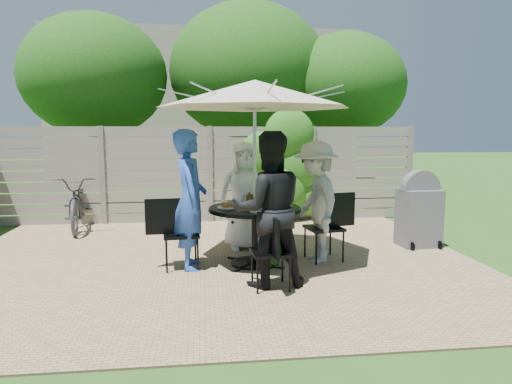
{
  "coord_description": "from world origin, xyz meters",
  "views": [
    {
      "loc": [
        -0.15,
        -5.75,
        1.75
      ],
      "look_at": [
        0.56,
        0.25,
        0.94
      ],
      "focal_mm": 32.0,
      "sensor_mm": 36.0,
      "label": 1
    }
  ],
  "objects": [
    {
      "name": "person_left",
      "position": [
        -0.31,
        -0.01,
        0.89
      ],
      "size": [
        0.47,
        0.68,
        1.78
      ],
      "primitive_type": "imported",
      "rotation": [
        0.0,
        0.0,
        7.92
      ],
      "color": "#284EAF",
      "rests_on": "ground"
    },
    {
      "name": "glass_right",
      "position": [
        0.77,
        0.17,
        0.85
      ],
      "size": [
        0.07,
        0.07,
        0.14
      ],
      "primitive_type": "cylinder",
      "color": "silver",
      "rests_on": "patio_table"
    },
    {
      "name": "plate_left",
      "position": [
        0.16,
        0.02,
        0.8
      ],
      "size": [
        0.26,
        0.26,
        0.06
      ],
      "color": "white",
      "rests_on": "patio_table"
    },
    {
      "name": "backyard_envelope",
      "position": [
        0.09,
        10.29,
        2.61
      ],
      "size": [
        60.0,
        60.0,
        5.0
      ],
      "color": "#2E571B",
      "rests_on": "ground"
    },
    {
      "name": "chair_left",
      "position": [
        -0.44,
        -0.02,
        0.28
      ],
      "size": [
        0.68,
        0.48,
        0.92
      ],
      "rotation": [
        0.0,
        0.0,
        6.38
      ],
      "color": "black",
      "rests_on": "ground"
    },
    {
      "name": "patio_table",
      "position": [
        0.52,
        0.05,
        0.54
      ],
      "size": [
        1.26,
        1.26,
        0.78
      ],
      "rotation": [
        0.0,
        0.0,
        0.07
      ],
      "color": "black",
      "rests_on": "ground"
    },
    {
      "name": "person_right",
      "position": [
        1.35,
        0.11,
        0.82
      ],
      "size": [
        0.68,
        1.09,
        1.63
      ],
      "primitive_type": "imported",
      "rotation": [
        0.0,
        0.0,
        4.78
      ],
      "color": "#ABADA8",
      "rests_on": "ground"
    },
    {
      "name": "chair_back",
      "position": [
        0.45,
        1.01,
        0.26
      ],
      "size": [
        0.46,
        0.65,
        0.87
      ],
      "rotation": [
        0.0,
        0.0,
        4.81
      ],
      "color": "black",
      "rests_on": "ground"
    },
    {
      "name": "person_back",
      "position": [
        0.46,
        0.88,
        0.8
      ],
      "size": [
        0.82,
        0.56,
        1.61
      ],
      "primitive_type": "imported",
      "rotation": [
        0.0,
        0.0,
        6.35
      ],
      "color": "white",
      "rests_on": "ground"
    },
    {
      "name": "glass_back",
      "position": [
        0.4,
        0.3,
        0.85
      ],
      "size": [
        0.07,
        0.07,
        0.14
      ],
      "primitive_type": "cylinder",
      "color": "silver",
      "rests_on": "patio_table"
    },
    {
      "name": "syrup_jug",
      "position": [
        0.46,
        0.09,
        0.86
      ],
      "size": [
        0.09,
        0.09,
        0.16
      ],
      "primitive_type": "cylinder",
      "color": "#59280C",
      "rests_on": "patio_table"
    },
    {
      "name": "plate_front",
      "position": [
        0.54,
        -0.31,
        0.8
      ],
      "size": [
        0.26,
        0.26,
        0.06
      ],
      "color": "white",
      "rests_on": "patio_table"
    },
    {
      "name": "coffee_cup",
      "position": [
        0.6,
        0.27,
        0.84
      ],
      "size": [
        0.08,
        0.08,
        0.12
      ],
      "primitive_type": "cylinder",
      "color": "#C6B293",
      "rests_on": "patio_table"
    },
    {
      "name": "plate_back",
      "position": [
        0.49,
        0.41,
        0.8
      ],
      "size": [
        0.26,
        0.26,
        0.06
      ],
      "color": "white",
      "rests_on": "patio_table"
    },
    {
      "name": "chair_front",
      "position": [
        0.59,
        -0.91,
        0.26
      ],
      "size": [
        0.43,
        0.63,
        0.85
      ],
      "rotation": [
        0.0,
        0.0,
        1.62
      ],
      "color": "black",
      "rests_on": "ground"
    },
    {
      "name": "plate_right",
      "position": [
        0.88,
        0.07,
        0.8
      ],
      "size": [
        0.26,
        0.26,
        0.06
      ],
      "color": "white",
      "rests_on": "patio_table"
    },
    {
      "name": "bbq_grill",
      "position": [
        3.09,
        0.69,
        0.53
      ],
      "size": [
        0.6,
        0.48,
        1.17
      ],
      "rotation": [
        0.0,
        0.0,
        0.06
      ],
      "color": "#525257",
      "rests_on": "ground"
    },
    {
      "name": "glass_left",
      "position": [
        0.27,
        -0.08,
        0.85
      ],
      "size": [
        0.07,
        0.07,
        0.14
      ],
      "primitive_type": "cylinder",
      "color": "silver",
      "rests_on": "patio_table"
    },
    {
      "name": "bicycle",
      "position": [
        -2.35,
        2.6,
        0.49
      ],
      "size": [
        0.94,
        1.95,
        0.98
      ],
      "primitive_type": "imported",
      "rotation": [
        0.0,
        0.0,
        0.16
      ],
      "color": "#333338",
      "rests_on": "ground"
    },
    {
      "name": "chair_right",
      "position": [
        1.48,
        0.12,
        0.28
      ],
      "size": [
        0.7,
        0.52,
        0.93
      ],
      "rotation": [
        0.0,
        0.0,
        3.31
      ],
      "color": "black",
      "rests_on": "ground"
    },
    {
      "name": "person_front",
      "position": [
        0.58,
        -0.78,
        0.88
      ],
      "size": [
        0.9,
        0.72,
        1.76
      ],
      "primitive_type": "imported",
      "rotation": [
        0.0,
        0.0,
        3.21
      ],
      "color": "black",
      "rests_on": "ground"
    },
    {
      "name": "umbrella",
      "position": [
        0.52,
        0.05,
        2.22
      ],
      "size": [
        2.63,
        2.63,
        2.39
      ],
      "rotation": [
        0.0,
        0.0,
        0.07
      ],
      "color": "silver",
      "rests_on": "ground"
    }
  ]
}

